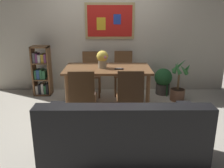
% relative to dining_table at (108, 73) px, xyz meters
% --- Properties ---
extents(ground_plane, '(12.00, 12.00, 0.00)m').
position_rel_dining_table_xyz_m(ground_plane, '(-0.00, -0.37, -0.66)').
color(ground_plane, beige).
extents(wall_back_with_painting, '(5.20, 0.14, 2.60)m').
position_rel_dining_table_xyz_m(wall_back_with_painting, '(-0.00, 1.09, 0.65)').
color(wall_back_with_painting, beige).
rests_on(wall_back_with_painting, ground_plane).
extents(dining_table, '(1.53, 0.84, 0.76)m').
position_rel_dining_table_xyz_m(dining_table, '(0.00, 0.00, 0.00)').
color(dining_table, brown).
rests_on(dining_table, ground_plane).
extents(dining_chair_near_right, '(0.40, 0.41, 0.91)m').
position_rel_dining_table_xyz_m(dining_chair_near_right, '(0.34, -0.73, -0.12)').
color(dining_chair_near_right, brown).
rests_on(dining_chair_near_right, ground_plane).
extents(dining_chair_far_right, '(0.40, 0.41, 0.91)m').
position_rel_dining_table_xyz_m(dining_chair_far_right, '(0.32, 0.78, -0.12)').
color(dining_chair_far_right, brown).
rests_on(dining_chair_far_right, ground_plane).
extents(dining_chair_near_left, '(0.40, 0.41, 0.91)m').
position_rel_dining_table_xyz_m(dining_chair_near_left, '(-0.37, -0.75, -0.12)').
color(dining_chair_near_left, brown).
rests_on(dining_chair_near_left, ground_plane).
extents(dining_chair_far_left, '(0.40, 0.41, 0.91)m').
position_rel_dining_table_xyz_m(dining_chair_far_left, '(-0.35, 0.73, -0.12)').
color(dining_chair_far_left, brown).
rests_on(dining_chair_far_left, ground_plane).
extents(leather_couch, '(1.80, 0.84, 0.84)m').
position_rel_dining_table_xyz_m(leather_couch, '(0.18, -1.73, -0.34)').
color(leather_couch, black).
rests_on(leather_couch, ground_plane).
extents(bookshelf, '(0.36, 0.28, 1.04)m').
position_rel_dining_table_xyz_m(bookshelf, '(-1.40, 0.73, -0.18)').
color(bookshelf, brown).
rests_on(bookshelf, ground_plane).
extents(potted_ivy, '(0.37, 0.37, 0.61)m').
position_rel_dining_table_xyz_m(potted_ivy, '(1.17, 0.73, -0.36)').
color(potted_ivy, '#4C4742').
rests_on(potted_ivy, ground_plane).
extents(potted_palm, '(0.35, 0.39, 0.84)m').
position_rel_dining_table_xyz_m(potted_palm, '(1.40, 0.36, -0.37)').
color(potted_palm, brown).
rests_on(potted_palm, ground_plane).
extents(flower_vase, '(0.21, 0.20, 0.31)m').
position_rel_dining_table_xyz_m(flower_vase, '(-0.09, -0.01, 0.27)').
color(flower_vase, tan).
rests_on(flower_vase, dining_table).
extents(tv_remote, '(0.16, 0.05, 0.02)m').
position_rel_dining_table_xyz_m(tv_remote, '(0.20, -0.13, 0.11)').
color(tv_remote, black).
rests_on(tv_remote, dining_table).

